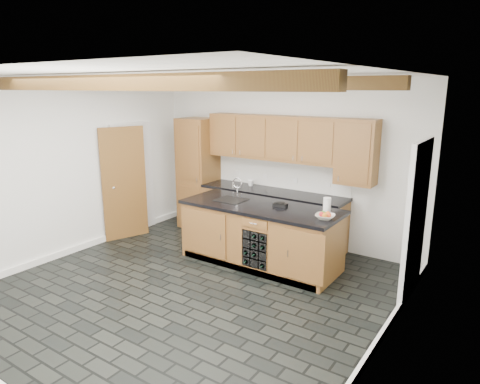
# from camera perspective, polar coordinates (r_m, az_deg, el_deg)

# --- Properties ---
(ground) EXTENTS (5.00, 5.00, 0.00)m
(ground) POSITION_cam_1_polar(r_m,az_deg,el_deg) (5.96, -6.60, -12.79)
(ground) COLOR black
(ground) RESTS_ON ground
(room_shell) EXTENTS (5.01, 5.00, 5.00)m
(room_shell) POSITION_cam_1_polar(r_m,az_deg,el_deg) (5.90, -4.28, 2.71)
(room_shell) COLOR white
(room_shell) RESTS_ON ground
(back_cabinetry) EXTENTS (3.65, 0.62, 2.20)m
(back_cabinetry) POSITION_cam_1_polar(r_m,az_deg,el_deg) (7.55, 2.12, 0.94)
(back_cabinetry) COLOR brown
(back_cabinetry) RESTS_ON ground
(island) EXTENTS (2.48, 0.96, 0.93)m
(island) POSITION_cam_1_polar(r_m,az_deg,el_deg) (6.56, 2.70, -5.73)
(island) COLOR brown
(island) RESTS_ON ground
(faucet) EXTENTS (0.45, 0.40, 0.34)m
(faucet) POSITION_cam_1_polar(r_m,az_deg,el_deg) (6.75, -1.05, -0.73)
(faucet) COLOR black
(faucet) RESTS_ON island
(kitchen_scale) EXTENTS (0.21, 0.14, 0.06)m
(kitchen_scale) POSITION_cam_1_polar(r_m,az_deg,el_deg) (6.39, 5.40, -1.67)
(kitchen_scale) COLOR black
(kitchen_scale) RESTS_ON island
(fruit_bowl) EXTENTS (0.30, 0.30, 0.06)m
(fruit_bowl) POSITION_cam_1_polar(r_m,az_deg,el_deg) (5.87, 11.28, -3.26)
(fruit_bowl) COLOR beige
(fruit_bowl) RESTS_ON island
(fruit_cluster) EXTENTS (0.16, 0.17, 0.07)m
(fruit_cluster) POSITION_cam_1_polar(r_m,az_deg,el_deg) (5.86, 11.29, -2.93)
(fruit_cluster) COLOR #C8411A
(fruit_cluster) RESTS_ON fruit_bowl
(paper_towel) EXTENTS (0.11, 0.11, 0.23)m
(paper_towel) POSITION_cam_1_polar(r_m,az_deg,el_deg) (6.11, 11.52, -1.79)
(paper_towel) COLOR white
(paper_towel) RESTS_ON island
(mug) EXTENTS (0.12, 0.12, 0.11)m
(mug) POSITION_cam_1_polar(r_m,az_deg,el_deg) (7.69, 1.44, 1.21)
(mug) COLOR white
(mug) RESTS_ON back_cabinetry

